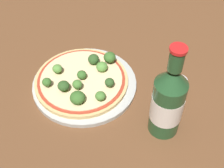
# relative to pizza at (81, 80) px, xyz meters

# --- Properties ---
(ground_plane) EXTENTS (3.00, 3.00, 0.00)m
(ground_plane) POSITION_rel_pizza_xyz_m (0.01, 0.02, -0.02)
(ground_plane) COLOR brown
(plate) EXTENTS (0.26, 0.26, 0.01)m
(plate) POSITION_rel_pizza_xyz_m (0.01, 0.00, -0.01)
(plate) COLOR #B2B7B2
(plate) RESTS_ON ground_plane
(pizza) EXTENTS (0.24, 0.24, 0.01)m
(pizza) POSITION_rel_pizza_xyz_m (0.00, 0.00, 0.00)
(pizza) COLOR tan
(pizza) RESTS_ON plate
(broccoli_floret_0) EXTENTS (0.04, 0.04, 0.03)m
(broccoli_floret_0) POSITION_rel_pizza_xyz_m (0.02, -0.07, 0.02)
(broccoli_floret_0) COLOR #7A9E5B
(broccoli_floret_0) RESTS_ON pizza
(broccoli_floret_1) EXTENTS (0.02, 0.02, 0.02)m
(broccoli_floret_1) POSITION_rel_pizza_xyz_m (0.00, 0.00, 0.02)
(broccoli_floret_1) COLOR #7A9E5B
(broccoli_floret_1) RESTS_ON pizza
(broccoli_floret_2) EXTENTS (0.03, 0.03, 0.03)m
(broccoli_floret_2) POSITION_rel_pizza_xyz_m (0.05, 0.08, 0.02)
(broccoli_floret_2) COLOR #7A9E5B
(broccoli_floret_2) RESTS_ON pizza
(broccoli_floret_3) EXTENTS (0.03, 0.03, 0.03)m
(broccoli_floret_3) POSITION_rel_pizza_xyz_m (0.01, 0.06, 0.02)
(broccoli_floret_3) COLOR #7A9E5B
(broccoli_floret_3) RESTS_ON pizza
(broccoli_floret_4) EXTENTS (0.02, 0.02, 0.03)m
(broccoli_floret_4) POSITION_rel_pizza_xyz_m (0.01, -0.04, 0.02)
(broccoli_floret_4) COLOR #7A9E5B
(broccoli_floret_4) RESTS_ON pizza
(broccoli_floret_5) EXTENTS (0.02, 0.02, 0.03)m
(broccoli_floret_5) POSITION_rel_pizza_xyz_m (-0.07, -0.05, 0.02)
(broccoli_floret_5) COLOR #7A9E5B
(broccoli_floret_5) RESTS_ON pizza
(broccoli_floret_6) EXTENTS (0.03, 0.03, 0.02)m
(broccoli_floret_6) POSITION_rel_pizza_xyz_m (0.04, 0.04, 0.02)
(broccoli_floret_6) COLOR #7A9E5B
(broccoli_floret_6) RESTS_ON pizza
(broccoli_floret_7) EXTENTS (0.02, 0.02, 0.03)m
(broccoli_floret_7) POSITION_rel_pizza_xyz_m (-0.06, -0.00, 0.02)
(broccoli_floret_7) COLOR #7A9E5B
(broccoli_floret_7) RESTS_ON pizza
(broccoli_floret_8) EXTENTS (0.03, 0.03, 0.03)m
(broccoli_floret_8) POSITION_rel_pizza_xyz_m (-0.02, -0.05, 0.02)
(broccoli_floret_8) COLOR #7A9E5B
(broccoli_floret_8) RESTS_ON pizza
(broccoli_floret_9) EXTENTS (0.02, 0.02, 0.02)m
(broccoli_floret_9) POSITION_rel_pizza_xyz_m (0.07, -0.05, 0.02)
(broccoli_floret_9) COLOR #7A9E5B
(broccoli_floret_9) RESTS_ON pizza
(broccoli_floret_10) EXTENTS (0.02, 0.02, 0.03)m
(broccoli_floret_10) POSITION_rel_pizza_xyz_m (0.08, -0.00, 0.02)
(broccoli_floret_10) COLOR #7A9E5B
(broccoli_floret_10) RESTS_ON pizza
(beer_bottle) EXTENTS (0.07, 0.07, 0.24)m
(beer_bottle) POSITION_rel_pizza_xyz_m (0.23, -0.05, 0.07)
(beer_bottle) COLOR #234C28
(beer_bottle) RESTS_ON ground_plane
(pepper_shaker) EXTENTS (0.04, 0.04, 0.06)m
(pepper_shaker) POSITION_rel_pizza_xyz_m (0.23, 0.04, 0.01)
(pepper_shaker) COLOR silver
(pepper_shaker) RESTS_ON ground_plane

